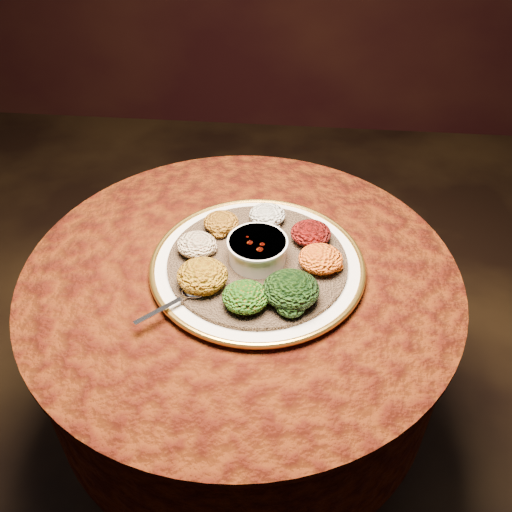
{
  "coord_description": "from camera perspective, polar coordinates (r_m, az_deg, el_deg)",
  "views": [
    {
      "loc": [
        0.12,
        -0.9,
        1.59
      ],
      "look_at": [
        0.03,
        0.03,
        0.76
      ],
      "focal_mm": 40.0,
      "sensor_mm": 36.0,
      "label": 1
    }
  ],
  "objects": [
    {
      "name": "portion_timatim",
      "position": [
        1.24,
        -5.96,
        1.14
      ],
      "size": [
        0.09,
        0.08,
        0.04
      ],
      "primitive_type": "ellipsoid",
      "color": "maroon",
      "rests_on": "injera"
    },
    {
      "name": "portion_gomen",
      "position": [
        1.13,
        3.51,
        -3.36
      ],
      "size": [
        0.11,
        0.11,
        0.05
      ],
      "primitive_type": "ellipsoid",
      "color": "black",
      "rests_on": "injera"
    },
    {
      "name": "injera",
      "position": [
        1.24,
        0.14,
        -0.56
      ],
      "size": [
        0.47,
        0.47,
        0.01
      ],
      "primitive_type": "cylinder",
      "rotation": [
        0.0,
        0.0,
        -0.23
      ],
      "color": "brown",
      "rests_on": "platter"
    },
    {
      "name": "portion_kik",
      "position": [
        1.16,
        -5.38,
        -1.94
      ],
      "size": [
        0.11,
        0.1,
        0.05
      ],
      "primitive_type": "ellipsoid",
      "color": "#9B6E0D",
      "rests_on": "injera"
    },
    {
      "name": "portion_tikil",
      "position": [
        1.21,
        6.48,
        -0.28
      ],
      "size": [
        0.09,
        0.09,
        0.05
      ],
      "primitive_type": "ellipsoid",
      "color": "#C08F10",
      "rests_on": "injera"
    },
    {
      "name": "portion_kitfo",
      "position": [
        1.27,
        5.5,
        2.28
      ],
      "size": [
        0.09,
        0.09,
        0.04
      ],
      "primitive_type": "ellipsoid",
      "color": "black",
      "rests_on": "injera"
    },
    {
      "name": "table",
      "position": [
        1.37,
        -1.43,
        -7.13
      ],
      "size": [
        0.96,
        0.96,
        0.73
      ],
      "color": "black",
      "rests_on": "ground"
    },
    {
      "name": "portion_ayib",
      "position": [
        1.32,
        1.13,
        4.13
      ],
      "size": [
        0.08,
        0.08,
        0.04
      ],
      "primitive_type": "ellipsoid",
      "color": "silver",
      "rests_on": "injera"
    },
    {
      "name": "stew_bowl",
      "position": [
        1.21,
        0.15,
        0.71
      ],
      "size": [
        0.13,
        0.13,
        0.05
      ],
      "color": "silver",
      "rests_on": "injera"
    },
    {
      "name": "spoon",
      "position": [
        1.16,
        -6.69,
        -3.81
      ],
      "size": [
        0.13,
        0.12,
        0.01
      ],
      "rotation": [
        0.0,
        0.0,
        -2.37
      ],
      "color": "silver",
      "rests_on": "injera"
    },
    {
      "name": "platter",
      "position": [
        1.24,
        0.14,
        -0.93
      ],
      "size": [
        0.57,
        0.57,
        0.02
      ],
      "rotation": [
        0.0,
        0.0,
        0.31
      ],
      "color": "silver",
      "rests_on": "table"
    },
    {
      "name": "portion_mixveg",
      "position": [
        1.12,
        -1.05,
        -4.1
      ],
      "size": [
        0.09,
        0.09,
        0.04
      ],
      "primitive_type": "ellipsoid",
      "color": "#AF480B",
      "rests_on": "injera"
    },
    {
      "name": "portion_shiro",
      "position": [
        1.3,
        -3.51,
        3.39
      ],
      "size": [
        0.08,
        0.08,
        0.04
      ],
      "primitive_type": "ellipsoid",
      "color": "brown",
      "rests_on": "injera"
    }
  ]
}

